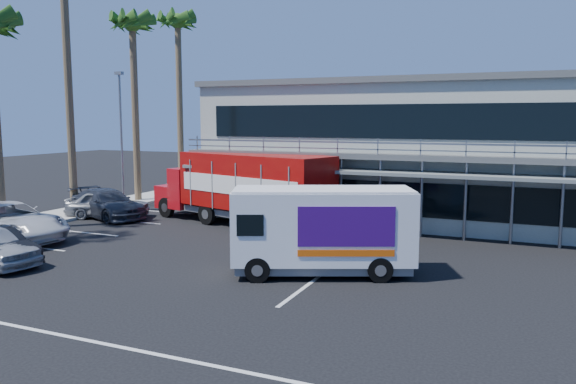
% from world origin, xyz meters
% --- Properties ---
extents(ground, '(120.00, 120.00, 0.00)m').
position_xyz_m(ground, '(0.00, 0.00, 0.00)').
color(ground, black).
rests_on(ground, ground).
extents(building, '(22.40, 12.00, 7.30)m').
position_xyz_m(building, '(3.00, 14.94, 3.66)').
color(building, '#A1A799').
rests_on(building, ground).
extents(curb_strip, '(3.00, 32.00, 0.16)m').
position_xyz_m(curb_strip, '(-15.00, 6.00, 0.08)').
color(curb_strip, '#A5A399').
rests_on(curb_strip, ground).
extents(palm_e, '(2.80, 2.80, 12.25)m').
position_xyz_m(palm_e, '(-14.70, 13.00, 10.57)').
color(palm_e, brown).
rests_on(palm_e, ground).
extents(palm_f, '(2.80, 2.80, 13.25)m').
position_xyz_m(palm_f, '(-15.10, 18.50, 11.47)').
color(palm_f, brown).
rests_on(palm_f, ground).
extents(light_pole_far, '(0.50, 0.25, 8.09)m').
position_xyz_m(light_pole_far, '(-14.20, 11.00, 4.50)').
color(light_pole_far, gray).
rests_on(light_pole_far, ground).
extents(red_truck, '(11.01, 5.49, 3.62)m').
position_xyz_m(red_truck, '(-4.71, 8.72, 1.99)').
color(red_truck, '#AC0D14').
rests_on(red_truck, ground).
extents(white_van, '(6.45, 4.36, 2.99)m').
position_xyz_m(white_van, '(1.99, 1.74, 1.58)').
color(white_van, white).
rests_on(white_van, ground).
extents(parked_car_c, '(6.41, 3.66, 1.69)m').
position_xyz_m(parked_car_c, '(-12.50, 1.32, 0.84)').
color(parked_car_c, silver).
rests_on(parked_car_c, ground).
extents(parked_car_d, '(5.72, 3.78, 1.54)m').
position_xyz_m(parked_car_d, '(-12.49, 7.60, 0.77)').
color(parked_car_d, '#2B2F39').
rests_on(parked_car_d, ground).
extents(parked_car_e, '(4.73, 3.33, 1.50)m').
position_xyz_m(parked_car_e, '(-12.50, 7.68, 0.75)').
color(parked_car_e, gray).
rests_on(parked_car_e, ground).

